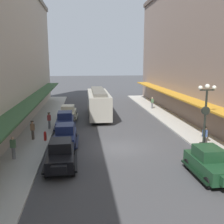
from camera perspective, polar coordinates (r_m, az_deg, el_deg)
The scene contains 16 objects.
ground_plane at distance 21.29m, azimuth 1.92°, elevation -7.95°, with size 200.00×200.00×0.00m, color #424244.
sidewalk_left at distance 21.51m, azimuth -18.46°, elevation -8.14°, with size 3.00×60.00×0.15m, color #B7B5AD.
sidewalk_right at distance 23.55m, azimuth 20.40°, elevation -6.58°, with size 3.00×60.00×0.15m, color #B7B5AD.
parked_car_0 at distance 21.71m, azimuth -10.36°, elevation -5.14°, with size 2.23×4.29×1.84m.
parked_car_1 at distance 17.58m, azimuth -11.32°, elevation -9.18°, with size 2.23×4.29×1.84m.
parked_car_2 at distance 17.02m, azimuth 20.82°, elevation -10.43°, with size 2.18×4.28×1.84m.
parked_car_3 at distance 26.91m, azimuth -10.38°, elevation -1.91°, with size 2.19×4.28×1.84m.
parked_car_4 at distance 31.06m, azimuth -9.70°, elevation -0.10°, with size 2.27×4.31×1.84m.
streetcar at distance 32.19m, azimuth -3.02°, elevation 2.19°, with size 2.59×9.62×3.46m.
lamp_post_with_clock at distance 21.11m, azimuth 20.03°, elevation -0.41°, with size 1.42×0.44×5.16m.
fire_hydrant at distance 23.33m, azimuth -14.64°, elevation -5.14°, with size 0.24×0.24×0.82m.
pedestrian_0 at distance 22.12m, azimuth 19.88°, elevation -5.15°, with size 0.36×0.28×1.67m.
pedestrian_1 at distance 37.83m, azimuth 8.91°, elevation 2.05°, with size 0.36×0.24×1.64m.
pedestrian_2 at distance 27.10m, azimuth -13.78°, elevation -1.81°, with size 0.36×0.28×1.67m.
pedestrian_3 at distance 19.64m, azimuth -21.10°, elevation -7.39°, with size 0.36×0.24×1.64m.
pedestrian_4 at distance 23.78m, azimuth -17.22°, elevation -3.84°, with size 0.36×0.28×1.67m.
Camera 1 is at (-3.06, -19.85, 7.07)m, focal length 41.17 mm.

